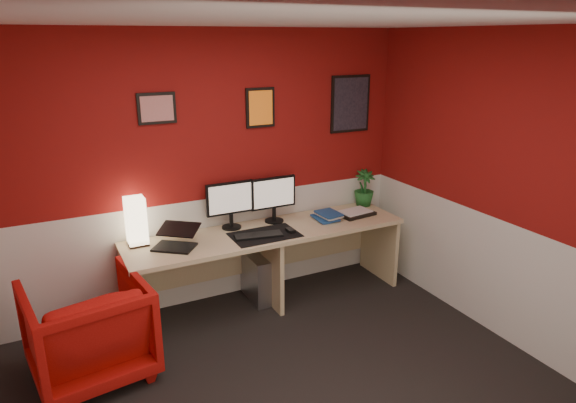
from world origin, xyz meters
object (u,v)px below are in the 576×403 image
object	(u,v)px
pc_tower	(258,277)
monitor_left	(231,198)
zen_tray	(355,213)
armchair	(88,330)
laptop	(174,236)
potted_plant	(364,188)
shoji_lamp	(136,223)
desk	(268,267)
monitor_right	(274,193)

from	to	relation	value
pc_tower	monitor_left	bearing A→B (deg)	156.57
zen_tray	armchair	size ratio (longest dim) A/B	0.42
laptop	zen_tray	size ratio (longest dim) A/B	0.94
potted_plant	zen_tray	bearing A→B (deg)	-139.20
zen_tray	potted_plant	xyz separation A→B (m)	(0.25, 0.22, 0.17)
shoji_lamp	potted_plant	distance (m)	2.33
shoji_lamp	zen_tray	distance (m)	2.10
zen_tray	desk	bearing A→B (deg)	-179.89
zen_tray	monitor_right	bearing A→B (deg)	166.86
desk	monitor_right	size ratio (longest dim) A/B	4.48
potted_plant	monitor_left	bearing A→B (deg)	-179.73
monitor_right	zen_tray	size ratio (longest dim) A/B	1.66
monitor_left	armchair	size ratio (longest dim) A/B	0.70
monitor_left	monitor_right	bearing A→B (deg)	-2.81
shoji_lamp	monitor_right	distance (m)	1.28
pc_tower	desk	bearing A→B (deg)	-63.15
shoji_lamp	laptop	xyz separation A→B (m)	(0.26, -0.21, -0.09)
laptop	monitor_left	world-z (taller)	monitor_left
laptop	zen_tray	world-z (taller)	laptop
laptop	armchair	world-z (taller)	laptop
monitor_right	zen_tray	bearing A→B (deg)	-13.14
laptop	shoji_lamp	bearing A→B (deg)	178.44
desk	pc_tower	xyz separation A→B (m)	(-0.06, 0.11, -0.14)
desk	laptop	world-z (taller)	laptop
pc_tower	zen_tray	bearing A→B (deg)	-5.75
shoji_lamp	monitor_left	xyz separation A→B (m)	(0.85, 0.02, 0.09)
monitor_left	potted_plant	xyz separation A→B (m)	(1.48, 0.01, -0.10)
shoji_lamp	laptop	distance (m)	0.34
armchair	pc_tower	bearing A→B (deg)	-170.00
laptop	desk	bearing A→B (deg)	39.53
potted_plant	desk	bearing A→B (deg)	-169.79
shoji_lamp	laptop	world-z (taller)	shoji_lamp
monitor_right	potted_plant	distance (m)	1.06
monitor_right	shoji_lamp	bearing A→B (deg)	179.97
monitor_right	desk	bearing A→B (deg)	-128.89
zen_tray	potted_plant	world-z (taller)	potted_plant
monitor_left	monitor_right	world-z (taller)	same
armchair	monitor_left	bearing A→B (deg)	-163.84
laptop	monitor_left	xyz separation A→B (m)	(0.60, 0.23, 0.18)
shoji_lamp	zen_tray	xyz separation A→B (m)	(2.08, -0.19, -0.18)
laptop	monitor_left	size ratio (longest dim) A/B	0.57
shoji_lamp	laptop	bearing A→B (deg)	-39.64
pc_tower	armchair	world-z (taller)	armchair
monitor_left	monitor_right	xyz separation A→B (m)	(0.43, -0.02, 0.00)
laptop	monitor_right	distance (m)	1.06
monitor_right	pc_tower	bearing A→B (deg)	-159.95
zen_tray	armchair	bearing A→B (deg)	-171.06
shoji_lamp	armchair	distance (m)	0.96
potted_plant	armchair	world-z (taller)	potted_plant
laptop	monitor_right	world-z (taller)	monitor_right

